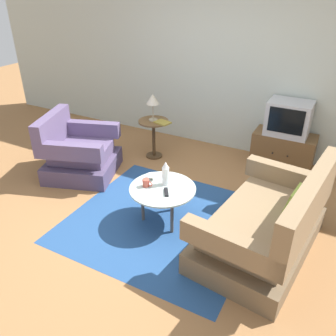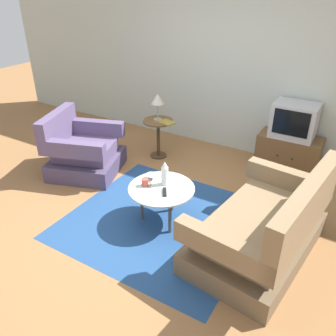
# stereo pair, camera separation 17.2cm
# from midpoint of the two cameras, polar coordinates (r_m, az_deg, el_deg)

# --- Properties ---
(ground_plane) EXTENTS (16.00, 16.00, 0.00)m
(ground_plane) POSITION_cam_midpoint_polar(r_m,az_deg,el_deg) (4.14, -3.09, -7.50)
(ground_plane) COLOR olive
(back_wall) EXTENTS (9.00, 0.12, 2.70)m
(back_wall) POSITION_cam_midpoint_polar(r_m,az_deg,el_deg) (5.44, 8.98, 16.92)
(back_wall) COLOR #B2BCB2
(back_wall) RESTS_ON ground
(area_rug) EXTENTS (2.04, 1.95, 0.00)m
(area_rug) POSITION_cam_midpoint_polar(r_m,az_deg,el_deg) (4.03, -2.08, -8.61)
(area_rug) COLOR navy
(area_rug) RESTS_ON ground
(armchair) EXTENTS (1.13, 1.13, 0.86)m
(armchair) POSITION_cam_midpoint_polar(r_m,az_deg,el_deg) (4.99, -15.51, 2.21)
(armchair) COLOR #4B3E5C
(armchair) RESTS_ON ground
(couch) EXTENTS (1.11, 1.64, 0.95)m
(couch) POSITION_cam_midpoint_polar(r_m,az_deg,el_deg) (3.57, 14.67, -9.25)
(couch) COLOR brown
(couch) RESTS_ON ground
(coffee_table) EXTENTS (0.73, 0.73, 0.44)m
(coffee_table) POSITION_cam_midpoint_polar(r_m,az_deg,el_deg) (3.80, -2.20, -3.81)
(coffee_table) COLOR #B2C6C1
(coffee_table) RESTS_ON ground
(side_table) EXTENTS (0.45, 0.45, 0.59)m
(side_table) POSITION_cam_midpoint_polar(r_m,az_deg,el_deg) (5.23, -3.32, 6.05)
(side_table) COLOR brown
(side_table) RESTS_ON ground
(tv_stand) EXTENTS (0.85, 0.44, 0.50)m
(tv_stand) POSITION_cam_midpoint_polar(r_m,az_deg,el_deg) (5.27, 17.47, 2.80)
(tv_stand) COLOR brown
(tv_stand) RESTS_ON ground
(television) EXTENTS (0.58, 0.43, 0.47)m
(television) POSITION_cam_midpoint_polar(r_m,az_deg,el_deg) (5.09, 18.30, 7.78)
(television) COLOR #B7B7BC
(television) RESTS_ON tv_stand
(table_lamp) EXTENTS (0.19, 0.19, 0.40)m
(table_lamp) POSITION_cam_midpoint_polar(r_m,az_deg,el_deg) (5.07, -3.51, 11.01)
(table_lamp) COLOR #9E937A
(table_lamp) RESTS_ON side_table
(vase) EXTENTS (0.08, 0.08, 0.28)m
(vase) POSITION_cam_midpoint_polar(r_m,az_deg,el_deg) (3.77, -1.70, -0.92)
(vase) COLOR white
(vase) RESTS_ON coffee_table
(mug) EXTENTS (0.12, 0.07, 0.09)m
(mug) POSITION_cam_midpoint_polar(r_m,az_deg,el_deg) (3.79, -4.90, -2.47)
(mug) COLOR #B74C3D
(mug) RESTS_ON coffee_table
(bowl) EXTENTS (0.13, 0.13, 0.06)m
(bowl) POSITION_cam_midpoint_polar(r_m,az_deg,el_deg) (3.92, -3.96, -1.51)
(bowl) COLOR silver
(bowl) RESTS_ON coffee_table
(tv_remote_dark) EXTENTS (0.12, 0.15, 0.02)m
(tv_remote_dark) POSITION_cam_midpoint_polar(r_m,az_deg,el_deg) (3.68, -1.62, -3.99)
(tv_remote_dark) COLOR black
(tv_remote_dark) RESTS_ON coffee_table
(book) EXTENTS (0.25, 0.21, 0.02)m
(book) POSITION_cam_midpoint_polar(r_m,az_deg,el_deg) (5.06, -1.87, 7.47)
(book) COLOR olive
(book) RESTS_ON side_table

